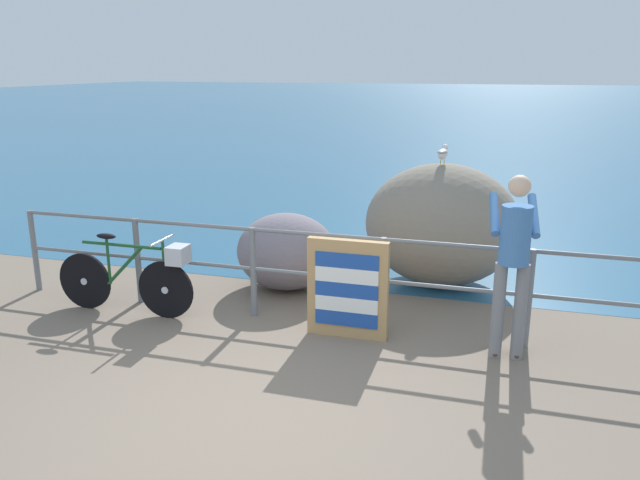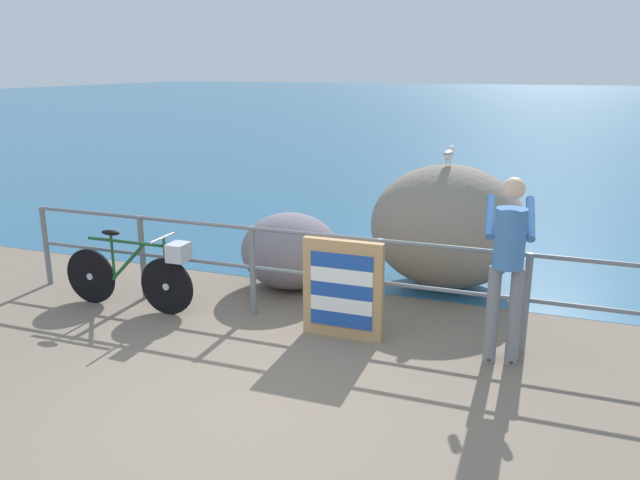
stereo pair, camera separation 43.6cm
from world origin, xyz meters
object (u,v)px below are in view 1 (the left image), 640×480
at_px(person_at_railing, 513,259).
at_px(bicycle, 135,275).
at_px(breakwater_boulder_left, 286,251).
at_px(folded_deckchair_stack, 347,289).
at_px(breakwater_boulder_main, 441,225).
at_px(seagull, 443,153).

bearing_deg(person_at_railing, bicycle, 85.08).
relative_size(person_at_railing, breakwater_boulder_left, 1.43).
height_order(folded_deckchair_stack, breakwater_boulder_main, breakwater_boulder_main).
relative_size(folded_deckchair_stack, seagull, 3.05).
xyz_separation_m(person_at_railing, folded_deckchair_stack, (-1.59, 0.02, -0.47)).
bearing_deg(person_at_railing, breakwater_boulder_main, 17.54).
relative_size(bicycle, breakwater_boulder_left, 1.36).
distance_m(bicycle, folded_deckchair_stack, 2.42).
xyz_separation_m(folded_deckchair_stack, breakwater_boulder_left, (-1.10, 1.22, -0.04)).
distance_m(person_at_railing, seagull, 2.23).
relative_size(bicycle, breakwater_boulder_main, 0.88).
height_order(bicycle, person_at_railing, person_at_railing).
xyz_separation_m(bicycle, folded_deckchair_stack, (2.42, 0.10, 0.06)).
bearing_deg(folded_deckchair_stack, person_at_railing, -0.90).
distance_m(folded_deckchair_stack, breakwater_boulder_left, 1.64).
bearing_deg(breakwater_boulder_left, person_at_railing, -24.86).
distance_m(bicycle, breakwater_boulder_left, 1.86).
height_order(folded_deckchair_stack, breakwater_boulder_left, folded_deckchair_stack).
bearing_deg(breakwater_boulder_left, bicycle, -135.12).
distance_m(person_at_railing, folded_deckchair_stack, 1.66).
distance_m(folded_deckchair_stack, breakwater_boulder_main, 2.10).
bearing_deg(person_at_railing, breakwater_boulder_left, 59.21).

